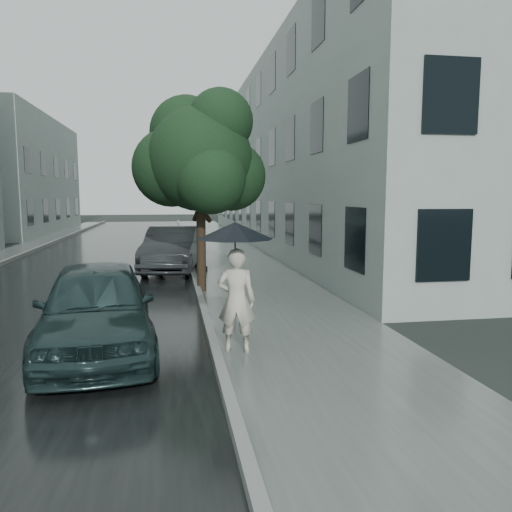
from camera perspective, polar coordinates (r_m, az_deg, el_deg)
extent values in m
plane|color=black|center=(8.68, 5.92, -10.69)|extent=(120.00, 120.00, 0.00)
cube|color=slate|center=(20.29, -2.51, -0.43)|extent=(3.50, 60.00, 0.01)
cube|color=slate|center=(20.14, -7.67, -0.34)|extent=(0.15, 60.00, 0.15)
cube|color=black|center=(20.33, -17.57, -0.75)|extent=(6.85, 60.00, 0.00)
cube|color=slate|center=(21.10, -27.03, -0.72)|extent=(0.15, 60.00, 0.15)
cube|color=#92A09A|center=(28.59, 6.19, 10.73)|extent=(7.00, 36.00, 9.00)
cube|color=black|center=(27.85, -0.84, 10.86)|extent=(0.08, 32.40, 7.20)
cube|color=#92A09A|center=(39.70, -26.87, 8.25)|extent=(7.00, 18.00, 8.00)
cube|color=black|center=(38.83, -21.90, 8.54)|extent=(0.08, 16.20, 6.40)
imported|color=beige|center=(8.36, -2.25, -5.08)|extent=(0.72, 0.56, 1.76)
cylinder|color=black|center=(8.24, -2.39, -1.19)|extent=(0.02, 0.02, 0.91)
cone|color=black|center=(8.18, -2.41, 2.92)|extent=(1.53, 1.53, 0.28)
cylinder|color=black|center=(8.17, -2.42, 4.04)|extent=(0.02, 0.02, 0.08)
cylinder|color=black|center=(8.32, -2.37, -4.48)|extent=(0.03, 0.03, 0.06)
cylinder|color=#332619|center=(13.70, -6.27, 1.19)|extent=(0.25, 0.25, 2.51)
sphere|color=#1B3C1E|center=(13.66, -6.41, 10.96)|extent=(2.80, 2.80, 2.80)
sphere|color=#1B3C1E|center=(14.04, -2.87, 9.11)|extent=(1.93, 1.93, 1.93)
sphere|color=#1B3C1E|center=(14.06, -9.62, 9.94)|extent=(2.16, 2.16, 2.16)
sphere|color=#1B3C1E|center=(12.90, -5.23, 8.78)|extent=(1.82, 1.82, 1.82)
sphere|color=#1B3C1E|center=(14.36, -7.92, 13.77)|extent=(2.04, 2.04, 2.04)
sphere|color=#1B3C1E|center=(13.60, -4.09, 15.10)|extent=(1.74, 1.74, 1.74)
cylinder|color=black|center=(17.00, -6.14, 7.43)|extent=(0.12, 0.12, 5.54)
cylinder|color=black|center=(17.18, -6.02, -1.50)|extent=(0.28, 0.28, 0.20)
cylinder|color=black|center=(17.29, -7.12, 16.64)|extent=(0.51, 0.20, 0.08)
sphere|color=silver|center=(17.34, -8.13, 16.42)|extent=(0.32, 0.32, 0.32)
imported|color=#1C2F2F|center=(8.76, -17.74, -5.64)|extent=(2.23, 4.63, 1.53)
imported|color=#26292B|center=(17.47, -9.54, 0.80)|extent=(2.28, 4.83, 1.53)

